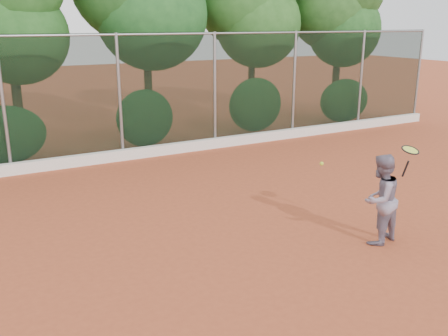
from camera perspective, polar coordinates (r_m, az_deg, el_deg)
ground at (r=8.63m, az=3.26°, el=-9.64°), size 80.00×80.00×0.00m
concrete_curb at (r=14.46m, az=-11.25°, el=1.51°), size 24.00×0.20×0.30m
tennis_player at (r=9.12m, az=17.39°, el=-3.43°), size 0.90×0.76×1.62m
chainlink_fence at (r=14.30m, az=-11.86°, el=8.30°), size 24.09×0.09×3.50m
foliage_backdrop at (r=15.95m, az=-16.64°, el=17.96°), size 23.70×3.63×7.55m
tennis_racket at (r=9.12m, az=20.47°, el=1.70°), size 0.32×0.32×0.56m
tennis_ball_in_flight at (r=8.42m, az=11.09°, el=0.49°), size 0.07×0.07×0.07m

